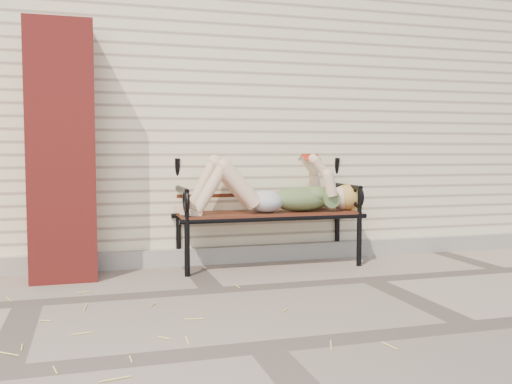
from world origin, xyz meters
name	(u,v)px	position (x,y,z in m)	size (l,w,h in m)	color
ground	(370,280)	(0.00, 0.00, 0.00)	(80.00, 80.00, 0.00)	gray
house_wall	(260,113)	(0.00, 3.00, 1.50)	(8.00, 4.00, 3.00)	#F5ECBF
foundation_strip	(321,250)	(0.00, 0.97, 0.07)	(8.00, 0.10, 0.15)	gray
brick_pillar	(62,152)	(-2.30, 0.75, 1.00)	(0.50, 0.50, 2.00)	maroon
garden_bench	(265,194)	(-0.60, 0.86, 0.63)	(1.73, 0.69, 1.12)	black
reading_woman	(271,191)	(-0.58, 0.72, 0.66)	(1.63, 0.37, 0.51)	#0B404F
straw_scatter	(176,319)	(-1.62, -0.65, 0.01)	(3.00, 1.65, 0.01)	#E2D66E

